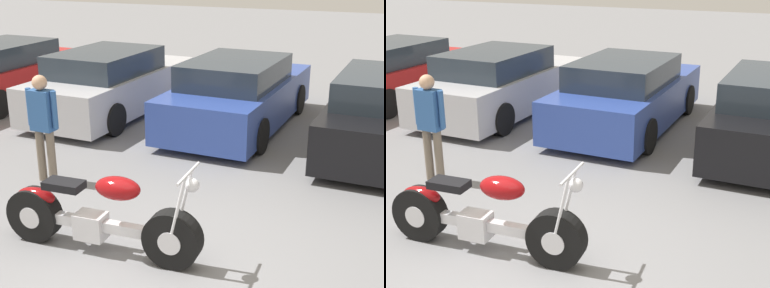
{
  "view_description": "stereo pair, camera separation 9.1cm",
  "coord_description": "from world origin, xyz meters",
  "views": [
    {
      "loc": [
        2.51,
        -4.03,
        3.13
      ],
      "look_at": [
        -0.18,
        1.91,
        0.85
      ],
      "focal_mm": 50.0,
      "sensor_mm": 36.0,
      "label": 1
    },
    {
      "loc": [
        2.59,
        -4.0,
        3.13
      ],
      "look_at": [
        -0.18,
        1.91,
        0.85
      ],
      "focal_mm": 50.0,
      "sensor_mm": 36.0,
      "label": 2
    }
  ],
  "objects": [
    {
      "name": "ground_plane",
      "position": [
        0.0,
        0.0,
        0.0
      ],
      "size": [
        60.0,
        60.0,
        0.0
      ],
      "primitive_type": "plane",
      "color": "slate"
    },
    {
      "name": "motorcycle",
      "position": [
        -0.62,
        0.36,
        0.42
      ],
      "size": [
        2.37,
        0.62,
        1.11
      ],
      "color": "black",
      "rests_on": "ground_plane"
    },
    {
      "name": "parked_car_red",
      "position": [
        -6.28,
        5.2,
        0.63
      ],
      "size": [
        1.86,
        4.32,
        1.35
      ],
      "color": "red",
      "rests_on": "ground_plane"
    },
    {
      "name": "parked_car_silver",
      "position": [
        -3.54,
        5.27,
        0.63
      ],
      "size": [
        1.86,
        4.32,
        1.35
      ],
      "color": "#BCBCC1",
      "rests_on": "ground_plane"
    },
    {
      "name": "parked_car_blue",
      "position": [
        -0.79,
        5.45,
        0.63
      ],
      "size": [
        1.86,
        4.32,
        1.35
      ],
      "color": "#2D479E",
      "rests_on": "ground_plane"
    },
    {
      "name": "person_standing",
      "position": [
        -2.44,
        1.75,
        0.94
      ],
      "size": [
        0.52,
        0.21,
        1.59
      ],
      "color": "#726656",
      "rests_on": "ground_plane"
    }
  ]
}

